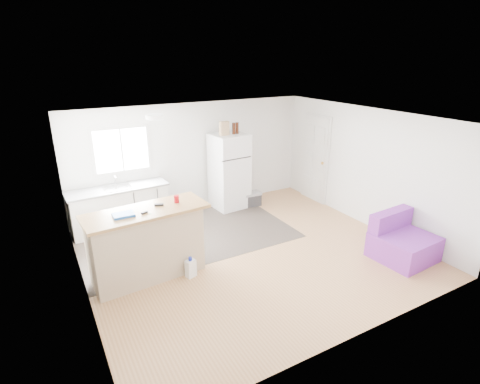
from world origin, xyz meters
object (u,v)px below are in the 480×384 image
Objects in this scene: blue_tray at (123,215)px; bottle_left at (234,128)px; red_cup at (177,199)px; kitchen_cabinets at (120,207)px; purple_seat at (402,242)px; peninsula at (147,244)px; cardboard_box at (224,128)px; cleaner_jug at (191,268)px; bottle_right at (237,128)px; cooler at (251,199)px; mop at (152,267)px; refrigerator at (229,171)px.

blue_tray is 1.20× the size of bottle_left.
bottle_left is at bearing 42.56° from red_cup.
kitchen_cabinets reaches higher than purple_seat.
peninsula is 3.31m from cardboard_box.
blue_tray is (-0.89, 0.28, 1.01)m from cleaner_jug.
bottle_left is at bearing 3.28° from cardboard_box.
bottle_right is (0.33, 0.02, -0.02)m from cardboard_box.
bottle_left reaches higher than kitchen_cabinets.
red_cup is at bearing 8.06° from blue_tray.
cooler is at bearing -30.18° from bottle_right.
bottle_left is (-0.38, 0.16, 1.67)m from cooler.
bottle_right reaches higher than cooler.
purple_seat is 4.07m from bottle_right.
mop is (0.01, -0.12, -0.35)m from peninsula.
kitchen_cabinets is at bearing 104.59° from red_cup.
bottle_left is at bearing 32.47° from peninsula.
red_cup is (-2.44, -1.73, 1.04)m from cooler.
peninsula is at bearing 111.63° from mop.
cooler is 3.92m from blue_tray.
blue_tray is at bearing -171.94° from red_cup.
kitchen_cabinets is at bearing 177.79° from bottle_right.
red_cup is (0.55, 0.06, 0.63)m from peninsula.
kitchen_cabinets is 3.01m from bottle_right.
cardboard_box is at bearing 57.21° from mop.
blue_tray is at bearing -101.62° from kitchen_cabinets.
peninsula is at bearing -146.65° from refrigerator.
cleaner_jug is 3.50m from bottle_left.
bottle_left is (0.10, -0.04, 0.98)m from refrigerator.
bottle_left reaches higher than peninsula.
cooler is 1.47× the size of cardboard_box.
red_cup reaches higher than mop.
bottle_right reaches higher than red_cup.
mop is 3.75m from bottle_right.
cardboard_box is at bearing 45.90° from red_cup.
peninsula is 3.50m from cooler.
bottle_left is at bearing 54.66° from mop.
mop is at bearing -161.48° from red_cup.
red_cup is 2.69m from cardboard_box.
red_cup is 0.87m from blue_tray.
bottle_left reaches higher than cooler.
blue_tray is (-4.34, 1.50, 0.88)m from purple_seat.
cleaner_jug is at bearing -5.41° from mop.
mop is 3.52m from cardboard_box.
bottle_left is at bearing 161.16° from cooler.
kitchen_cabinets is 2.74m from cardboard_box.
peninsula is 0.67m from blue_tray.
cooler is at bearing -13.27° from cardboard_box.
refrigerator is 2.78m from red_cup.
red_cup is (0.53, 0.18, 0.98)m from mop.
bottle_left and bottle_right have the same top height.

